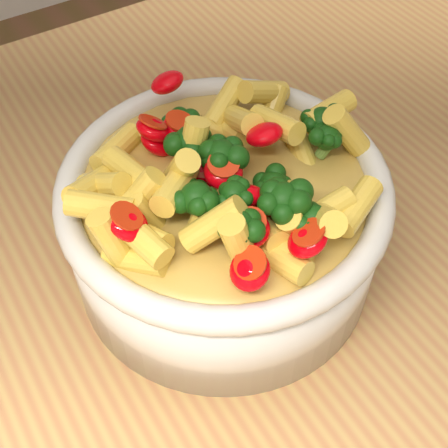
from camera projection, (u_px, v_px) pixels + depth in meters
table at (271, 273)px, 0.67m from camera, size 1.20×0.80×0.90m
serving_bowl at (224, 223)px, 0.51m from camera, size 0.26×0.26×0.11m
pasta_salad at (224, 162)px, 0.45m from camera, size 0.20×0.20×0.05m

